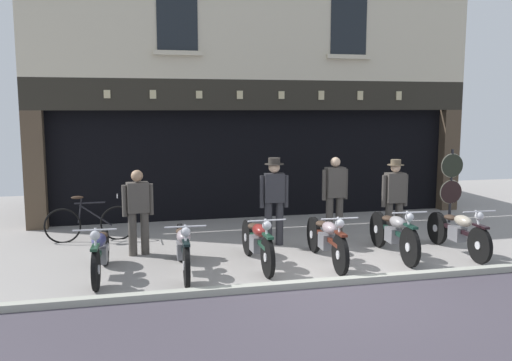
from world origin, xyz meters
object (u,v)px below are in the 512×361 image
(motorcycle_center_right, at_px, (394,233))
(motorcycle_right, at_px, (458,231))
(motorcycle_center, at_px, (327,238))
(shopkeeper_center, at_px, (274,196))
(motorcycle_far_left, at_px, (100,251))
(assistant_far_right, at_px, (395,196))
(motorcycle_left, at_px, (183,247))
(motorcycle_center_left, at_px, (257,241))
(salesman_left, at_px, (138,208))
(advert_board_near, at_px, (157,145))
(tyre_sign_pole, at_px, (451,180))
(advert_board_far, at_px, (108,146))
(leaning_bicycle, at_px, (90,223))
(salesman_right, at_px, (335,194))

(motorcycle_center_right, xyz_separation_m, motorcycle_right, (1.25, -0.09, -0.02))
(motorcycle_center, height_order, shopkeeper_center, shopkeeper_center)
(motorcycle_far_left, relative_size, assistant_far_right, 1.17)
(motorcycle_left, bearing_deg, motorcycle_center_left, -172.65)
(motorcycle_far_left, height_order, assistant_far_right, assistant_far_right)
(motorcycle_far_left, height_order, salesman_left, salesman_left)
(shopkeeper_center, bearing_deg, assistant_far_right, -179.90)
(motorcycle_far_left, xyz_separation_m, advert_board_near, (1.11, 4.11, 1.38))
(motorcycle_far_left, distance_m, tyre_sign_pole, 8.10)
(assistant_far_right, distance_m, advert_board_far, 6.42)
(shopkeeper_center, bearing_deg, motorcycle_center_right, 150.91)
(motorcycle_far_left, relative_size, motorcycle_center_left, 0.96)
(motorcycle_left, distance_m, motorcycle_center_left, 1.27)
(assistant_far_right, height_order, tyre_sign_pole, tyre_sign_pole)
(advert_board_near, relative_size, leaning_bicycle, 0.52)
(advert_board_near, bearing_deg, motorcycle_center_right, -45.81)
(motorcycle_left, height_order, salesman_right, salesman_right)
(motorcycle_center, height_order, salesman_right, salesman_right)
(motorcycle_center_left, height_order, shopkeeper_center, shopkeeper_center)
(leaning_bicycle, bearing_deg, motorcycle_center_right, 64.63)
(assistant_far_right, xyz_separation_m, advert_board_far, (-5.60, 3.01, 0.88))
(salesman_right, height_order, assistant_far_right, salesman_right)
(motorcycle_center_left, relative_size, salesman_left, 1.28)
(salesman_left, relative_size, tyre_sign_pole, 0.91)
(motorcycle_far_left, xyz_separation_m, salesman_left, (0.61, 1.18, 0.44))
(motorcycle_center_left, distance_m, salesman_left, 2.29)
(motorcycle_left, bearing_deg, assistant_far_right, -162.98)
(motorcycle_right, relative_size, salesman_left, 1.28)
(motorcycle_center_left, distance_m, salesman_right, 2.50)
(motorcycle_far_left, xyz_separation_m, motorcycle_center, (3.75, -0.07, 0.01))
(motorcycle_center_right, relative_size, shopkeeper_center, 1.19)
(motorcycle_left, distance_m, motorcycle_center, 2.46)
(motorcycle_center_left, relative_size, leaning_bicycle, 1.12)
(motorcycle_right, relative_size, salesman_right, 1.19)
(motorcycle_right, relative_size, advert_board_near, 2.18)
(assistant_far_right, height_order, leaning_bicycle, assistant_far_right)
(advert_board_far, bearing_deg, motorcycle_center_left, -58.17)
(motorcycle_far_left, relative_size, shopkeeper_center, 1.13)
(salesman_left, relative_size, salesman_right, 0.93)
(advert_board_near, bearing_deg, tyre_sign_pole, -14.80)
(motorcycle_right, bearing_deg, motorcycle_left, 1.68)
(motorcycle_left, distance_m, salesman_left, 1.50)
(leaning_bicycle, bearing_deg, advert_board_near, 138.11)
(motorcycle_left, height_order, shopkeeper_center, shopkeeper_center)
(motorcycle_right, distance_m, assistant_far_right, 1.43)
(leaning_bicycle, bearing_deg, motorcycle_left, 31.09)
(assistant_far_right, bearing_deg, leaning_bicycle, -13.07)
(shopkeeper_center, height_order, leaning_bicycle, shopkeeper_center)
(motorcycle_center, distance_m, advert_board_near, 5.13)
(motorcycle_left, relative_size, salesman_right, 1.24)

